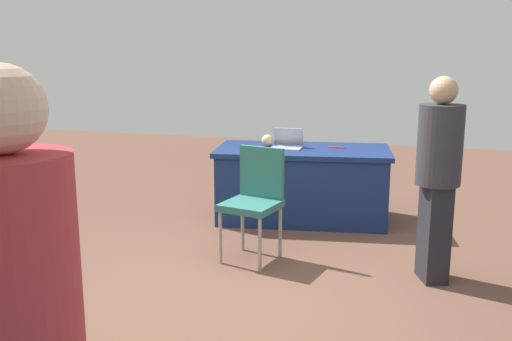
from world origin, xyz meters
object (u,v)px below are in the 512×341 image
at_px(chair_tucked_left, 255,196).
at_px(table_foreground, 302,184).
at_px(scissors_red, 337,147).
at_px(person_attendee_standing, 438,170).
at_px(laptop_silver, 287,145).
at_px(yarn_ball, 268,140).

bearing_deg(chair_tucked_left, table_foreground, -84.72).
height_order(chair_tucked_left, scissors_red, chair_tucked_left).
height_order(person_attendee_standing, scissors_red, person_attendee_standing).
height_order(person_attendee_standing, laptop_silver, person_attendee_standing).
height_order(yarn_ball, scissors_red, yarn_ball).
distance_m(chair_tucked_left, scissors_red, 1.52).
height_order(table_foreground, scissors_red, scissors_red).
relative_size(chair_tucked_left, scissors_red, 5.40).
relative_size(table_foreground, person_attendee_standing, 1.20).
xyz_separation_m(person_attendee_standing, yarn_ball, (1.74, -1.37, -0.06)).
xyz_separation_m(yarn_ball, scissors_red, (-0.73, -0.12, -0.06)).
relative_size(chair_tucked_left, laptop_silver, 2.94).
xyz_separation_m(chair_tucked_left, laptop_silver, (0.02, -1.25, 0.25)).
bearing_deg(laptop_silver, scissors_red, -163.83).
bearing_deg(table_foreground, chair_tucked_left, 83.42).
relative_size(person_attendee_standing, laptop_silver, 4.86).
distance_m(person_attendee_standing, scissors_red, 1.79).
distance_m(yarn_ball, scissors_red, 0.75).
relative_size(table_foreground, scissors_red, 10.76).
bearing_deg(table_foreground, scissors_red, -157.92).
bearing_deg(person_attendee_standing, table_foreground, -154.96).
relative_size(person_attendee_standing, scissors_red, 8.94).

